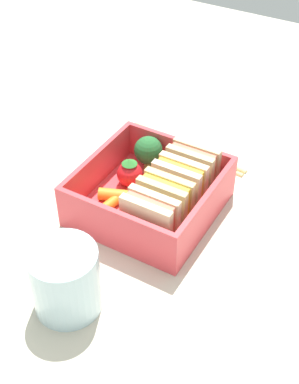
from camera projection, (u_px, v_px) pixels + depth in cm
name	position (u px, v px, depth cm)	size (l,w,h in cm)	color
ground_plane	(150.00, 215.00, 63.70)	(120.00, 120.00, 2.00)	beige
bento_tray	(150.00, 206.00, 62.66)	(15.10, 14.93, 1.20)	#E14249
bento_rim	(150.00, 187.00, 60.81)	(15.10, 14.93, 4.44)	#E14249
sandwich_left	(193.00, 168.00, 62.59)	(2.65, 5.91, 5.55)	#D4B885
sandwich_center_left	(179.00, 184.00, 60.41)	(2.65, 5.91, 5.55)	beige
sandwich_center	(165.00, 201.00, 58.24)	(2.65, 5.91, 5.55)	#DABC7F
sandwich_center_right	(150.00, 219.00, 56.07)	(2.65, 5.91, 5.55)	beige
broccoli_floret	(148.00, 151.00, 65.01)	(3.49, 3.49, 4.69)	#80C762
strawberry_far_left	(130.00, 173.00, 63.59)	(3.11, 3.11, 3.71)	red
carrot_stick_far_left	(117.00, 195.00, 61.96)	(1.50, 1.50, 4.23)	orange
carrot_stick_left	(100.00, 212.00, 60.11)	(1.19, 1.19, 5.37)	orange
chopstick_pair	(186.00, 147.00, 71.92)	(4.00, 18.26, 0.70)	tan
drinking_glass	(68.00, 281.00, 50.23)	(6.66, 6.66, 7.20)	silver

